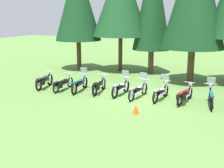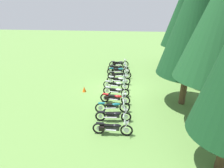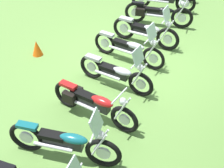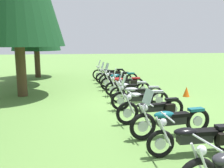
{
  "view_description": "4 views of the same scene",
  "coord_description": "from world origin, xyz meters",
  "px_view_note": "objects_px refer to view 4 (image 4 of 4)",
  "views": [
    {
      "loc": [
        5.12,
        -15.45,
        4.64
      ],
      "look_at": [
        -1.58,
        -0.35,
        0.73
      ],
      "focal_mm": 47.12,
      "sensor_mm": 36.0,
      "label": 1
    },
    {
      "loc": [
        15.16,
        1.19,
        6.92
      ],
      "look_at": [
        0.69,
        -0.37,
        0.8
      ],
      "focal_mm": 30.29,
      "sensor_mm": 36.0,
      "label": 2
    },
    {
      "loc": [
        7.53,
        2.69,
        5.42
      ],
      "look_at": [
        1.88,
        0.23,
        0.6
      ],
      "focal_mm": 51.86,
      "sensor_mm": 36.0,
      "label": 3
    },
    {
      "loc": [
        -9.85,
        2.33,
        2.64
      ],
      "look_at": [
        1.53,
        0.74,
        0.56
      ],
      "focal_mm": 38.14,
      "sensor_mm": 36.0,
      "label": 4
    }
  ],
  "objects_px": {
    "motorcycle_8": "(118,78)",
    "motorcycle_6": "(127,87)",
    "motorcycle_10": "(110,73)",
    "traffic_cone": "(186,92)",
    "motorcycle_2": "(170,120)",
    "motorcycle_1": "(197,137)",
    "motorcycle_5": "(136,92)",
    "motorcycle_7": "(123,82)",
    "motorcycle_3": "(152,109)",
    "motorcycle_9": "(113,76)",
    "motorcycle_4": "(139,98)"
  },
  "relations": [
    {
      "from": "traffic_cone",
      "to": "motorcycle_2",
      "type": "bearing_deg",
      "value": 150.14
    },
    {
      "from": "motorcycle_4",
      "to": "motorcycle_7",
      "type": "bearing_deg",
      "value": -86.57
    },
    {
      "from": "motorcycle_8",
      "to": "motorcycle_6",
      "type": "bearing_deg",
      "value": 81.05
    },
    {
      "from": "motorcycle_9",
      "to": "traffic_cone",
      "type": "distance_m",
      "value": 5.14
    },
    {
      "from": "motorcycle_3",
      "to": "motorcycle_5",
      "type": "relative_size",
      "value": 1.03
    },
    {
      "from": "motorcycle_5",
      "to": "motorcycle_6",
      "type": "relative_size",
      "value": 1.05
    },
    {
      "from": "traffic_cone",
      "to": "motorcycle_8",
      "type": "bearing_deg",
      "value": 42.04
    },
    {
      "from": "motorcycle_1",
      "to": "motorcycle_4",
      "type": "distance_m",
      "value": 3.79
    },
    {
      "from": "motorcycle_4",
      "to": "motorcycle_8",
      "type": "height_order",
      "value": "motorcycle_8"
    },
    {
      "from": "motorcycle_1",
      "to": "motorcycle_10",
      "type": "bearing_deg",
      "value": -88.19
    },
    {
      "from": "motorcycle_10",
      "to": "traffic_cone",
      "type": "height_order",
      "value": "motorcycle_10"
    },
    {
      "from": "motorcycle_6",
      "to": "motorcycle_5",
      "type": "bearing_deg",
      "value": 102.38
    },
    {
      "from": "motorcycle_6",
      "to": "motorcycle_1",
      "type": "bearing_deg",
      "value": 100.78
    },
    {
      "from": "motorcycle_6",
      "to": "motorcycle_9",
      "type": "distance_m",
      "value": 3.71
    },
    {
      "from": "motorcycle_6",
      "to": "traffic_cone",
      "type": "xyz_separation_m",
      "value": [
        -0.48,
        -2.82,
        -0.21
      ]
    },
    {
      "from": "motorcycle_1",
      "to": "motorcycle_8",
      "type": "bearing_deg",
      "value": -88.59
    },
    {
      "from": "motorcycle_1",
      "to": "motorcycle_10",
      "type": "distance_m",
      "value": 11.26
    },
    {
      "from": "motorcycle_1",
      "to": "motorcycle_8",
      "type": "relative_size",
      "value": 0.96
    },
    {
      "from": "motorcycle_4",
      "to": "motorcycle_9",
      "type": "height_order",
      "value": "motorcycle_4"
    },
    {
      "from": "motorcycle_3",
      "to": "motorcycle_7",
      "type": "distance_m",
      "value": 5.13
    },
    {
      "from": "motorcycle_6",
      "to": "motorcycle_9",
      "type": "bearing_deg",
      "value": -80.69
    },
    {
      "from": "motorcycle_8",
      "to": "motorcycle_5",
      "type": "bearing_deg",
      "value": 82.78
    },
    {
      "from": "motorcycle_1",
      "to": "motorcycle_8",
      "type": "xyz_separation_m",
      "value": [
        8.81,
        0.39,
        0.04
      ]
    },
    {
      "from": "motorcycle_7",
      "to": "motorcycle_10",
      "type": "xyz_separation_m",
      "value": [
        3.76,
        0.22,
        0.03
      ]
    },
    {
      "from": "motorcycle_2",
      "to": "motorcycle_6",
      "type": "distance_m",
      "value": 5.07
    },
    {
      "from": "traffic_cone",
      "to": "motorcycle_10",
      "type": "bearing_deg",
      "value": 28.39
    },
    {
      "from": "motorcycle_6",
      "to": "motorcycle_7",
      "type": "relative_size",
      "value": 0.95
    },
    {
      "from": "motorcycle_2",
      "to": "motorcycle_8",
      "type": "distance_m",
      "value": 7.71
    },
    {
      "from": "motorcycle_4",
      "to": "motorcycle_7",
      "type": "relative_size",
      "value": 0.97
    },
    {
      "from": "motorcycle_10",
      "to": "traffic_cone",
      "type": "relative_size",
      "value": 4.85
    },
    {
      "from": "motorcycle_1",
      "to": "motorcycle_4",
      "type": "bearing_deg",
      "value": -85.07
    },
    {
      "from": "motorcycle_10",
      "to": "motorcycle_8",
      "type": "bearing_deg",
      "value": 94.64
    },
    {
      "from": "motorcycle_7",
      "to": "motorcycle_9",
      "type": "bearing_deg",
      "value": -77.17
    },
    {
      "from": "motorcycle_6",
      "to": "traffic_cone",
      "type": "relative_size",
      "value": 4.6
    },
    {
      "from": "motorcycle_9",
      "to": "motorcycle_7",
      "type": "bearing_deg",
      "value": 90.74
    },
    {
      "from": "motorcycle_3",
      "to": "motorcycle_1",
      "type": "bearing_deg",
      "value": 89.92
    },
    {
      "from": "motorcycle_1",
      "to": "motorcycle_6",
      "type": "distance_m",
      "value": 6.18
    },
    {
      "from": "motorcycle_1",
      "to": "motorcycle_3",
      "type": "bearing_deg",
      "value": -83.28
    },
    {
      "from": "motorcycle_2",
      "to": "motorcycle_5",
      "type": "relative_size",
      "value": 1.05
    },
    {
      "from": "motorcycle_7",
      "to": "motorcycle_10",
      "type": "relative_size",
      "value": 1.0
    },
    {
      "from": "motorcycle_9",
      "to": "traffic_cone",
      "type": "relative_size",
      "value": 4.84
    },
    {
      "from": "motorcycle_9",
      "to": "motorcycle_10",
      "type": "relative_size",
      "value": 1.0
    },
    {
      "from": "motorcycle_6",
      "to": "motorcycle_8",
      "type": "relative_size",
      "value": 0.91
    },
    {
      "from": "motorcycle_2",
      "to": "motorcycle_4",
      "type": "bearing_deg",
      "value": -93.08
    },
    {
      "from": "motorcycle_4",
      "to": "motorcycle_6",
      "type": "distance_m",
      "value": 2.4
    },
    {
      "from": "motorcycle_1",
      "to": "traffic_cone",
      "type": "distance_m",
      "value": 6.19
    },
    {
      "from": "motorcycle_4",
      "to": "traffic_cone",
      "type": "distance_m",
      "value": 3.42
    },
    {
      "from": "motorcycle_6",
      "to": "motorcycle_8",
      "type": "height_order",
      "value": "motorcycle_8"
    },
    {
      "from": "motorcycle_7",
      "to": "motorcycle_8",
      "type": "distance_m",
      "value": 1.33
    },
    {
      "from": "motorcycle_6",
      "to": "motorcycle_8",
      "type": "xyz_separation_m",
      "value": [
        2.64,
        -0.0,
        0.03
      ]
    }
  ]
}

